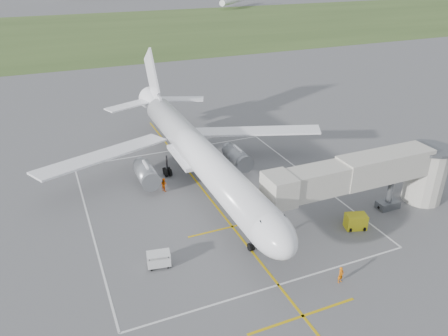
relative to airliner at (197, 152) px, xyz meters
name	(u,v)px	position (x,y,z in m)	size (l,w,h in m)	color
ground	(200,186)	(0.00, -0.75, -4.39)	(700.00, 700.00, 0.00)	#58585A
grass_strip	(79,33)	(0.00, 129.25, -4.38)	(700.00, 120.00, 0.02)	#3B5123
apron_markings	(217,208)	(0.00, -6.57, -4.38)	(28.20, 60.00, 0.01)	#C19B0B
airliner	(197,152)	(0.00, 0.00, 0.00)	(38.93, 46.75, 13.52)	white
jet_bridge	(378,175)	(15.72, -14.25, 0.35)	(23.40, 5.00, 7.20)	#B0AD9F
gpu_unit	(356,221)	(11.96, -16.10, -3.59)	(2.50, 2.05, 1.63)	gold
baggage_cart	(159,260)	(-8.98, -14.11, -3.63)	(2.33, 1.63, 1.49)	silver
ramp_worker_nose	(341,275)	(5.23, -22.55, -3.59)	(0.59, 0.39, 1.61)	#DB6506
ramp_worker_wing	(164,184)	(-4.49, -0.17, -3.54)	(0.83, 0.65, 1.71)	#F35C07
distant_aircraft	(89,9)	(9.96, 174.73, -0.80)	(177.05, 52.31, 8.85)	white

